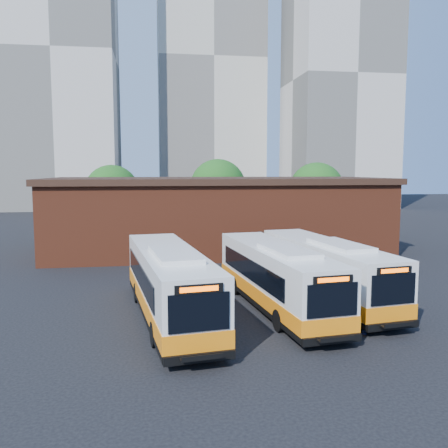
{
  "coord_description": "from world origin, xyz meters",
  "views": [
    {
      "loc": [
        -5.51,
        -21.16,
        7.04
      ],
      "look_at": [
        -1.25,
        7.38,
        3.77
      ],
      "focal_mm": 38.0,
      "sensor_mm": 36.0,
      "label": 1
    }
  ],
  "objects": [
    {
      "name": "ground",
      "position": [
        0.0,
        0.0,
        0.0
      ],
      "size": [
        220.0,
        220.0,
        0.0
      ],
      "primitive_type": "plane",
      "color": "black"
    },
    {
      "name": "tree_west",
      "position": [
        -10.0,
        32.0,
        4.64
      ],
      "size": [
        6.0,
        6.0,
        7.65
      ],
      "color": "#382314",
      "rests_on": "ground"
    },
    {
      "name": "tower_right",
      "position": [
        30.0,
        68.0,
        24.34
      ],
      "size": [
        18.0,
        18.0,
        49.2
      ],
      "color": "beige",
      "rests_on": "ground"
    },
    {
      "name": "tower_center",
      "position": [
        7.0,
        86.0,
        30.34
      ],
      "size": [
        22.0,
        20.0,
        61.2
      ],
      "color": "beige",
      "rests_on": "ground"
    },
    {
      "name": "transit_worker",
      "position": [
        3.47,
        -2.32,
        0.93
      ],
      "size": [
        0.68,
        0.8,
        1.87
      ],
      "primitive_type": "imported",
      "rotation": [
        0.0,
        0.0,
        1.16
      ],
      "color": "black",
      "rests_on": "ground"
    },
    {
      "name": "tower_left",
      "position": [
        -22.0,
        72.0,
        27.84
      ],
      "size": [
        20.0,
        18.0,
        56.2
      ],
      "color": "beige",
      "rests_on": "ground"
    },
    {
      "name": "bus_mideast",
      "position": [
        0.62,
        1.85,
        1.53
      ],
      "size": [
        3.93,
        12.54,
        3.37
      ],
      "rotation": [
        0.0,
        0.0,
        0.12
      ],
      "color": "white",
      "rests_on": "ground"
    },
    {
      "name": "bus_midwest",
      "position": [
        -4.82,
        0.97,
        1.58
      ],
      "size": [
        4.3,
        12.97,
        3.48
      ],
      "rotation": [
        0.0,
        0.0,
        0.14
      ],
      "color": "white",
      "rests_on": "ground"
    },
    {
      "name": "depot_building",
      "position": [
        0.0,
        20.0,
        3.26
      ],
      "size": [
        28.6,
        12.6,
        6.4
      ],
      "color": "maroon",
      "rests_on": "ground"
    },
    {
      "name": "bus_east",
      "position": [
        3.69,
        3.05,
        1.53
      ],
      "size": [
        4.18,
        12.53,
        3.36
      ],
      "rotation": [
        0.0,
        0.0,
        0.14
      ],
      "color": "white",
      "rests_on": "ground"
    },
    {
      "name": "tree_east",
      "position": [
        13.0,
        31.0,
        4.83
      ],
      "size": [
        6.24,
        6.24,
        7.96
      ],
      "color": "#382314",
      "rests_on": "ground"
    },
    {
      "name": "tree_mid",
      "position": [
        2.0,
        34.0,
        5.08
      ],
      "size": [
        6.56,
        6.56,
        8.36
      ],
      "color": "#382314",
      "rests_on": "ground"
    }
  ]
}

